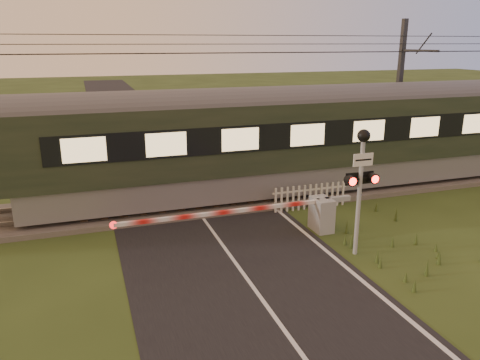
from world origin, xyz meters
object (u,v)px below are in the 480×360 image
object	(u,v)px
picket_fence	(310,197)
catenary_mast	(399,93)
boom_gate	(310,214)
crossing_signal	(361,170)

from	to	relation	value
picket_fence	catenary_mast	bearing A→B (deg)	32.03
boom_gate	catenary_mast	bearing A→B (deg)	38.71
picket_fence	boom_gate	bearing A→B (deg)	-116.91
boom_gate	crossing_signal	xyz separation A→B (m)	(0.50, -1.90, 1.88)
catenary_mast	picket_fence	bearing A→B (deg)	-147.97
boom_gate	picket_fence	world-z (taller)	boom_gate
boom_gate	crossing_signal	world-z (taller)	crossing_signal
crossing_signal	boom_gate	bearing A→B (deg)	104.76
catenary_mast	boom_gate	bearing A→B (deg)	-141.29
boom_gate	crossing_signal	bearing A→B (deg)	-75.24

